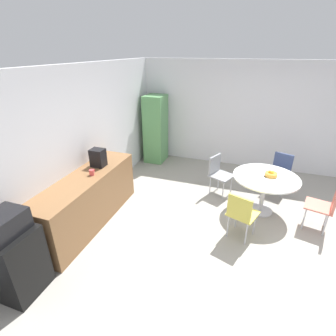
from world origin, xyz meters
The scene contains 15 objects.
ground_plane centered at (0.00, 0.00, 0.00)m, with size 6.00×6.00×0.00m, color #9E998E.
wall_back centered at (0.00, 3.00, 1.30)m, with size 6.00×0.10×2.60m, color silver.
wall_side_right centered at (3.00, 0.00, 1.30)m, with size 0.10×6.00×2.60m, color silver.
counter_block centered at (-0.42, 2.65, 0.45)m, with size 2.28×0.60×0.90m, color brown.
mini_fridge centered at (-1.92, 2.65, 0.44)m, with size 0.54×0.54×0.89m, color black.
microwave centered at (-1.92, 2.65, 1.02)m, with size 0.48×0.38×0.26m, color black.
locker_cabinet centered at (2.55, 2.55, 0.88)m, with size 0.60×0.50×1.75m, color #599959.
round_table centered at (0.89, -0.22, 0.61)m, with size 1.16×1.16×0.73m.
chair_coral centered at (0.65, -1.19, 0.52)m, with size 0.51×0.51×0.83m.
chair_navy centered at (1.83, -0.55, 0.52)m, with size 0.54×0.54×0.83m.
chair_gray centered at (1.31, 0.68, 0.52)m, with size 0.56×0.56×0.83m.
chair_yellow centered at (-0.05, 0.12, 0.52)m, with size 0.54×0.54×0.83m.
fruit_bowl centered at (0.93, -0.30, 0.78)m, with size 0.21×0.21×0.11m.
mug_white centered at (-0.33, 2.56, 0.95)m, with size 0.13×0.08×0.09m.
coffee_maker centered at (0.02, 2.65, 1.06)m, with size 0.20×0.24×0.32m, color black.
Camera 1 is at (-3.48, 0.15, 2.81)m, focal length 27.01 mm.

